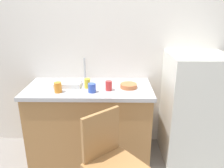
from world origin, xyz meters
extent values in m
cube|color=white|center=(0.00, 1.00, 1.26)|extent=(4.80, 0.10, 2.53)
cube|color=#A87542|center=(-0.18, 0.65, 0.40)|extent=(1.31, 0.60, 0.81)
cube|color=#B7B7BC|center=(-0.18, 0.65, 0.83)|extent=(1.35, 0.64, 0.04)
cylinder|color=#B7B7BC|center=(-0.25, 0.90, 0.98)|extent=(0.02, 0.02, 0.26)
cube|color=silver|center=(0.97, 0.65, 0.60)|extent=(0.61, 0.59, 1.20)
cube|color=#A87542|center=(-0.01, -0.03, 0.69)|extent=(0.29, 0.26, 0.40)
cube|color=white|center=(-0.41, 0.67, 0.87)|extent=(0.28, 0.20, 0.05)
cylinder|color=#C67042|center=(0.24, 0.62, 0.87)|extent=(0.18, 0.18, 0.05)
cylinder|color=yellow|center=(-0.19, 0.62, 0.90)|extent=(0.06, 0.06, 0.10)
cylinder|color=blue|center=(-0.13, 0.49, 0.90)|extent=(0.08, 0.08, 0.09)
cylinder|color=red|center=(0.04, 0.55, 0.90)|extent=(0.07, 0.07, 0.10)
cylinder|color=orange|center=(-0.47, 0.49, 0.90)|extent=(0.08, 0.08, 0.10)
camera|label=1|loc=(0.10, -1.59, 1.67)|focal=35.57mm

